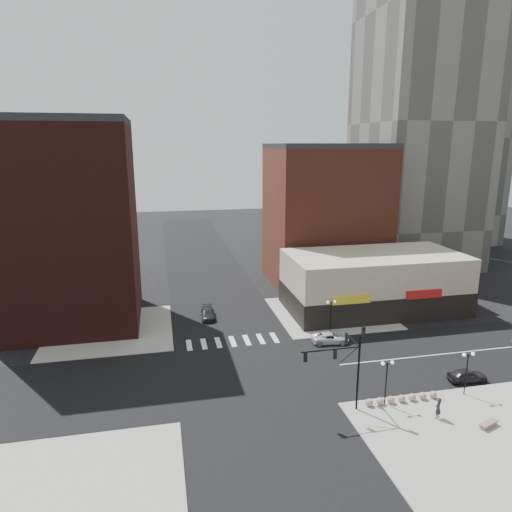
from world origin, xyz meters
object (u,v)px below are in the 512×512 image
object	(u,v)px
dark_sedan_north	(208,314)
pedestrian	(438,408)
white_suv	(330,338)
stone_bench	(488,424)
street_lamp_se_a	(387,372)
traffic_signal	(347,357)
dark_sedan_east	(467,375)
street_lamp_se_b	(468,363)
street_lamp_ne	(331,308)

from	to	relation	value
dark_sedan_north	pedestrian	xyz separation A→B (m)	(16.47, -27.17, 0.42)
white_suv	stone_bench	bearing A→B (deg)	-153.93
white_suv	street_lamp_se_a	bearing A→B (deg)	-174.06
traffic_signal	dark_sedan_east	distance (m)	14.48
street_lamp_se_b	stone_bench	world-z (taller)	street_lamp_se_b
street_lamp_se_a	white_suv	world-z (taller)	street_lamp_se_a
street_lamp_se_a	dark_sedan_east	xyz separation A→B (m)	(9.91, 2.19, -2.65)
street_lamp_se_a	white_suv	bearing A→B (deg)	89.77
street_lamp_se_b	traffic_signal	bearing A→B (deg)	179.18
traffic_signal	white_suv	distance (m)	14.51
street_lamp_se_b	dark_sedan_north	size ratio (longest dim) A/B	0.95
stone_bench	pedestrian	bearing A→B (deg)	130.17
pedestrian	white_suv	bearing A→B (deg)	-107.21
traffic_signal	dark_sedan_east	world-z (taller)	traffic_signal
dark_sedan_north	dark_sedan_east	bearing A→B (deg)	-40.99
street_lamp_se_b	dark_sedan_north	world-z (taller)	street_lamp_se_b
street_lamp_se_a	street_lamp_ne	xyz separation A→B (m)	(1.00, 16.00, 0.00)
dark_sedan_north	pedestrian	size ratio (longest dim) A/B	2.34
dark_sedan_east	stone_bench	distance (m)	7.78
pedestrian	stone_bench	world-z (taller)	pedestrian
street_lamp_se_b	pedestrian	size ratio (longest dim) A/B	2.22
white_suv	dark_sedan_north	xyz separation A→B (m)	(-13.19, 10.80, 0.03)
dark_sedan_east	pedestrian	world-z (taller)	pedestrian
street_lamp_ne	stone_bench	distance (m)	21.85
traffic_signal	street_lamp_se_b	world-z (taller)	traffic_signal
dark_sedan_north	pedestrian	bearing A→B (deg)	-55.99
street_lamp_ne	dark_sedan_east	world-z (taller)	street_lamp_ne
traffic_signal	dark_sedan_north	size ratio (longest dim) A/B	1.77
street_lamp_ne	white_suv	bearing A→B (deg)	-110.54
street_lamp_se_a	pedestrian	world-z (taller)	street_lamp_se_a
street_lamp_se_a	pedestrian	bearing A→B (deg)	-40.98
street_lamp_se_a	dark_sedan_north	distance (m)	27.72
white_suv	street_lamp_se_b	bearing A→B (deg)	-143.30
white_suv	pedestrian	size ratio (longest dim) A/B	2.33
street_lamp_se_a	pedestrian	distance (m)	4.96
street_lamp_se_a	dark_sedan_north	world-z (taller)	street_lamp_se_a
white_suv	stone_bench	xyz separation A→B (m)	(6.65, -18.36, -0.26)
white_suv	dark_sedan_east	distance (m)	14.98
street_lamp_se_a	dark_sedan_east	size ratio (longest dim) A/B	1.10
street_lamp_se_b	dark_sedan_east	size ratio (longest dim) A/B	1.10
street_lamp_ne	traffic_signal	bearing A→B (deg)	-106.75
traffic_signal	street_lamp_ne	bearing A→B (deg)	73.25
street_lamp_se_a	street_lamp_se_b	size ratio (longest dim) A/B	1.00
street_lamp_ne	stone_bench	bearing A→B (deg)	-74.73
street_lamp_se_b	pedestrian	distance (m)	5.93
street_lamp_se_a	stone_bench	distance (m)	8.80
street_lamp_ne	pedestrian	distance (m)	19.18
street_lamp_se_b	white_suv	size ratio (longest dim) A/B	0.95
traffic_signal	dark_sedan_north	world-z (taller)	traffic_signal
traffic_signal	stone_bench	bearing A→B (deg)	-25.80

